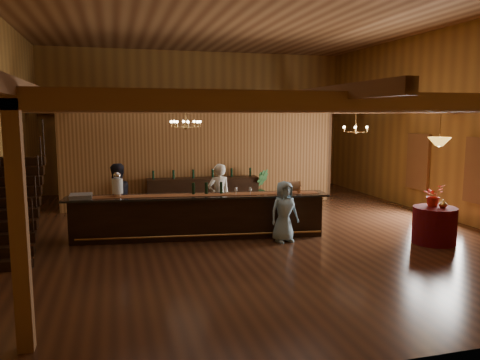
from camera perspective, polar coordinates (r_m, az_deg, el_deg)
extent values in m
plane|color=#4A2817|center=(12.52, 0.71, -5.96)|extent=(14.00, 14.00, 0.00)
plane|color=olive|center=(12.41, 0.75, 19.52)|extent=(14.00, 14.00, 0.00)
cube|color=olive|center=(18.99, -5.11, 7.12)|extent=(12.00, 0.10, 5.50)
cube|color=olive|center=(5.76, 20.24, 4.93)|extent=(12.00, 0.10, 5.50)
cube|color=olive|center=(14.96, 23.56, 6.29)|extent=(0.10, 14.00, 5.50)
cube|color=brown|center=(7.03, 13.26, 9.32)|extent=(11.90, 0.20, 0.28)
cube|color=brown|center=(9.31, 5.86, 9.09)|extent=(11.90, 0.20, 0.28)
cube|color=brown|center=(11.68, 1.41, 8.88)|extent=(11.90, 0.20, 0.28)
cube|color=brown|center=(14.09, -1.52, 8.71)|extent=(11.90, 0.20, 0.28)
cube|color=brown|center=(16.53, -3.59, 8.58)|extent=(11.90, 0.20, 0.28)
cube|color=brown|center=(18.79, -5.02, 8.48)|extent=(11.90, 0.20, 0.28)
cube|color=brown|center=(11.76, -21.16, 9.03)|extent=(0.18, 13.90, 0.22)
cube|color=brown|center=(12.16, 0.73, 9.50)|extent=(0.18, 13.90, 0.22)
cube|color=brown|center=(14.07, 18.87, 8.87)|extent=(0.18, 13.90, 0.22)
cube|color=brown|center=(16.29, -19.25, 2.53)|extent=(0.20, 0.20, 3.20)
cube|color=brown|center=(18.04, 10.62, 3.31)|extent=(0.20, 0.20, 3.20)
cube|color=brown|center=(6.46, -25.34, -5.40)|extent=(0.20, 0.20, 3.20)
cube|color=brown|center=(15.52, -4.61, 2.51)|extent=(9.00, 0.18, 3.10)
cube|color=white|center=(15.79, 20.92, 2.11)|extent=(0.12, 1.05, 1.75)
cube|color=black|center=(10.34, -26.70, -9.26)|extent=(1.00, 0.28, 0.20)
cube|color=black|center=(10.55, -26.47, -7.78)|extent=(1.00, 0.28, 0.20)
cube|color=black|center=(10.76, -26.24, -6.36)|extent=(1.00, 0.28, 0.20)
cube|color=black|center=(10.99, -26.03, -5.00)|extent=(1.00, 0.28, 0.20)
cube|color=black|center=(11.22, -25.83, -3.69)|extent=(1.00, 0.28, 0.20)
cube|color=black|center=(11.45, -25.64, -2.44)|extent=(1.00, 0.28, 0.20)
cube|color=black|center=(11.69, -25.45, -1.23)|extent=(1.00, 0.28, 0.20)
cube|color=black|center=(11.94, -25.27, -0.08)|extent=(1.00, 0.28, 0.20)
cube|color=black|center=(12.19, -25.10, 1.03)|extent=(1.00, 0.28, 0.20)
cube|color=black|center=(12.44, -24.94, 2.09)|extent=(1.00, 0.28, 0.20)
cube|color=black|center=(17.90, -1.03, 0.03)|extent=(1.20, 0.60, 1.10)
cube|color=#9E6E3F|center=(17.42, -10.64, -0.49)|extent=(1.00, 0.60, 1.00)
cube|color=black|center=(11.58, -5.04, -4.57)|extent=(6.11, 1.42, 1.01)
cube|color=black|center=(11.47, -5.07, -1.98)|extent=(6.42, 1.59, 0.05)
cube|color=maroon|center=(11.47, -5.08, -1.83)|extent=(5.97, 1.16, 0.01)
cylinder|color=#AA7B3C|center=(11.27, -4.66, -6.76)|extent=(5.83, 0.80, 0.05)
cylinder|color=silver|center=(11.59, -14.68, -1.79)|extent=(0.18, 0.18, 0.08)
cylinder|color=silver|center=(11.55, -14.72, -0.71)|extent=(0.26, 0.26, 0.36)
sphere|color=silver|center=(11.52, -14.76, 0.52)|extent=(0.18, 0.18, 0.18)
cube|color=gray|center=(11.62, -18.82, -1.88)|extent=(0.50, 0.50, 0.10)
cube|color=#9E6E3F|center=(11.70, 5.92, -0.93)|extent=(0.06, 0.06, 0.30)
cube|color=#9E6E3F|center=(11.80, 7.19, -0.87)|extent=(0.06, 0.06, 0.30)
cylinder|color=#9E6E3F|center=(11.74, 6.56, -0.76)|extent=(0.24, 0.24, 0.24)
cylinder|color=black|center=(11.56, -5.71, -1.03)|extent=(0.07, 0.07, 0.30)
cylinder|color=black|center=(11.58, -4.13, -1.00)|extent=(0.07, 0.07, 0.30)
cylinder|color=black|center=(11.61, -2.30, -0.97)|extent=(0.07, 0.07, 0.30)
cube|color=black|center=(15.17, -4.50, -1.60)|extent=(3.59, 0.74, 1.00)
cylinder|color=#490819|center=(11.97, 22.61, -5.11)|extent=(1.00, 1.00, 0.86)
cylinder|color=#AA7B3C|center=(12.51, -6.64, 7.58)|extent=(0.02, 0.02, 0.52)
sphere|color=#AA7B3C|center=(12.51, -6.62, 6.39)|extent=(0.12, 0.12, 0.12)
torus|color=#AA7B3C|center=(12.51, -6.63, 6.85)|extent=(0.80, 0.80, 0.04)
cylinder|color=#AA7B3C|center=(14.51, 13.92, 7.07)|extent=(0.02, 0.02, 0.70)
sphere|color=#AA7B3C|center=(14.52, 13.88, 5.68)|extent=(0.12, 0.12, 0.12)
torus|color=#AA7B3C|center=(14.52, 13.89, 6.07)|extent=(0.80, 0.80, 0.04)
cylinder|color=#AA7B3C|center=(11.69, 23.23, 6.29)|extent=(0.02, 0.02, 0.80)
cone|color=#C48A2A|center=(11.70, 23.13, 4.33)|extent=(0.52, 0.52, 0.20)
imported|color=white|center=(12.41, -2.60, -2.00)|extent=(0.70, 0.53, 1.74)
imported|color=black|center=(12.11, -14.83, -2.32)|extent=(1.11, 1.04, 1.81)
imported|color=#8DBCD7|center=(11.17, 5.41, -3.85)|extent=(0.78, 0.57, 1.46)
imported|color=#244F23|center=(15.37, 2.30, -0.99)|extent=(0.73, 0.61, 1.26)
imported|color=red|center=(11.96, 22.49, -1.73)|extent=(0.55, 0.50, 0.52)
imported|color=#AA7B3C|center=(11.83, 23.52, -2.42)|extent=(0.16, 0.16, 0.30)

